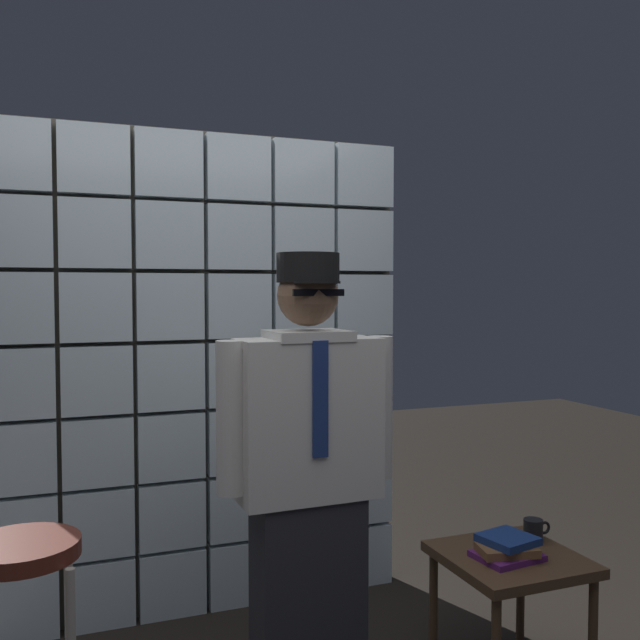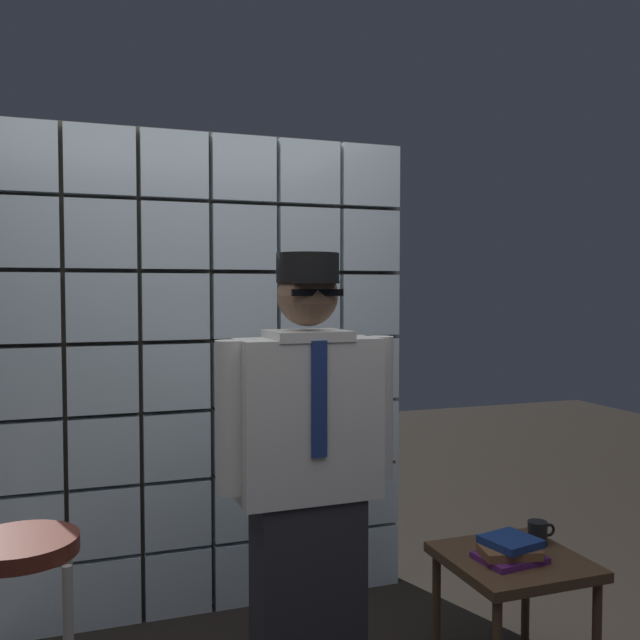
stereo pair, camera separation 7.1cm
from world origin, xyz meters
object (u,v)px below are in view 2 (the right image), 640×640
Objects in this scene: bar_stool at (21,608)px; side_table at (513,572)px; coffee_mug at (538,533)px; standing_person at (308,478)px; book_stack at (510,550)px.

side_table is at bearing 2.58° from bar_stool.
coffee_mug reaches higher than side_table.
standing_person is 13.38× the size of coffee_mug.
coffee_mug is at bearing 24.21° from side_table.
bar_stool is 6.50× the size of coffee_mug.
bar_stool is 3.14× the size of book_stack.
standing_person is at bearing 174.34° from book_stack.
standing_person is at bearing -178.06° from coffee_mug.
book_stack is at bearing -7.07° from standing_person.
bar_stool is 1.57× the size of side_table.
book_stack is (0.80, -0.08, -0.34)m from standing_person.
standing_person is at bearing 177.02° from side_table.
standing_person is 6.46× the size of book_stack.
book_stack is at bearing 1.48° from bar_stool.
bar_stool is at bearing -177.42° from side_table.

